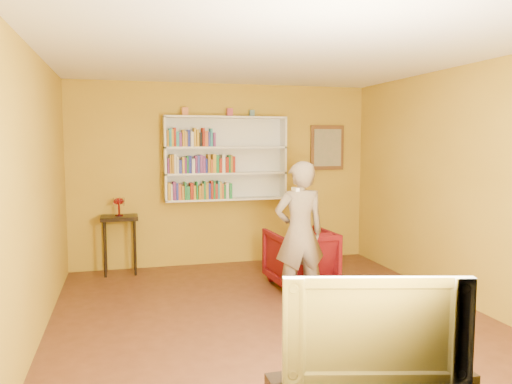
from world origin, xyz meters
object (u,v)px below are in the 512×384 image
at_px(television, 373,324).
at_px(bookshelf, 225,159).
at_px(console_table, 119,226).
at_px(ruby_lustre, 119,203).
at_px(person, 300,233).
at_px(armchair, 300,257).

bearing_deg(television, bookshelf, 103.90).
distance_m(console_table, television, 4.74).
relative_size(bookshelf, ruby_lustre, 7.15).
height_order(ruby_lustre, person, person).
distance_m(bookshelf, ruby_lustre, 1.65).
xyz_separation_m(bookshelf, armchair, (0.71, -1.35, -1.23)).
relative_size(console_table, armchair, 1.02).
xyz_separation_m(ruby_lustre, armchair, (2.24, -1.19, -0.64)).
bearing_deg(armchair, ruby_lustre, -31.36).
bearing_deg(bookshelf, television, -90.57).
xyz_separation_m(bookshelf, ruby_lustre, (-1.53, -0.16, -0.59)).
bearing_deg(person, television, 78.07).
distance_m(bookshelf, console_table, 1.79).
distance_m(console_table, ruby_lustre, 0.32).
height_order(bookshelf, person, bookshelf).
relative_size(person, television, 1.48).
xyz_separation_m(bookshelf, person, (0.46, -1.99, -0.78)).
height_order(console_table, ruby_lustre, ruby_lustre).
xyz_separation_m(person, television, (-0.50, -2.67, -0.05)).
relative_size(bookshelf, person, 1.11).
height_order(console_table, television, television).
xyz_separation_m(ruby_lustre, person, (1.99, -1.83, -0.19)).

